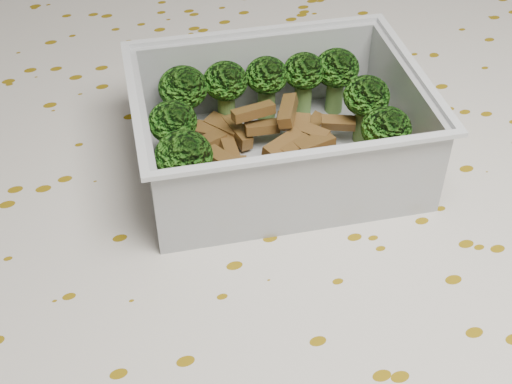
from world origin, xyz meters
name	(u,v)px	position (x,y,z in m)	size (l,w,h in m)	color
dining_table	(264,312)	(0.00, 0.00, 0.67)	(1.40, 0.90, 0.75)	brown
tablecloth	(265,262)	(0.00, 0.00, 0.72)	(1.46, 0.96, 0.19)	beige
lunch_container	(278,138)	(0.03, 0.04, 0.78)	(0.20, 0.16, 0.06)	silver
broccoli_florets	(265,103)	(0.02, 0.06, 0.79)	(0.16, 0.12, 0.05)	#608C3F
meat_pile	(270,138)	(0.02, 0.05, 0.77)	(0.11, 0.08, 0.03)	brown
sausage	(300,183)	(0.02, 0.01, 0.77)	(0.16, 0.04, 0.02)	#BA5620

